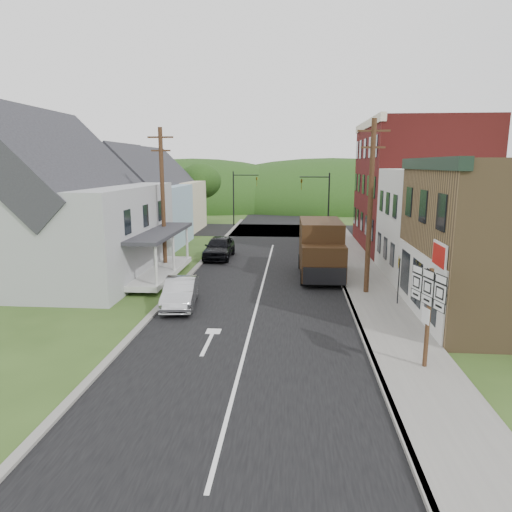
% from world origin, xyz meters
% --- Properties ---
extents(ground, '(120.00, 120.00, 0.00)m').
position_xyz_m(ground, '(0.00, 0.00, 0.00)').
color(ground, '#2D4719').
rests_on(ground, ground).
extents(road, '(9.00, 90.00, 0.02)m').
position_xyz_m(road, '(0.00, 10.00, 0.00)').
color(road, black).
rests_on(road, ground).
extents(cross_road, '(60.00, 9.00, 0.02)m').
position_xyz_m(cross_road, '(0.00, 27.00, 0.00)').
color(cross_road, black).
rests_on(cross_road, ground).
extents(sidewalk_right, '(2.80, 55.00, 0.15)m').
position_xyz_m(sidewalk_right, '(5.90, 8.00, 0.07)').
color(sidewalk_right, slate).
rests_on(sidewalk_right, ground).
extents(curb_right, '(0.20, 55.00, 0.15)m').
position_xyz_m(curb_right, '(4.55, 8.00, 0.07)').
color(curb_right, slate).
rests_on(curb_right, ground).
extents(curb_left, '(0.30, 55.00, 0.12)m').
position_xyz_m(curb_left, '(-4.65, 8.00, 0.06)').
color(curb_left, slate).
rests_on(curb_left, ground).
extents(storefront_white, '(8.00, 7.00, 6.50)m').
position_xyz_m(storefront_white, '(11.30, 7.50, 3.25)').
color(storefront_white, silver).
rests_on(storefront_white, ground).
extents(storefront_red, '(8.00, 12.00, 10.00)m').
position_xyz_m(storefront_red, '(11.30, 17.00, 5.00)').
color(storefront_red, maroon).
rests_on(storefront_red, ground).
extents(house_gray, '(10.20, 12.24, 8.35)m').
position_xyz_m(house_gray, '(-12.00, 6.00, 4.23)').
color(house_gray, '#AFB0B4').
rests_on(house_gray, ground).
extents(house_blue, '(7.14, 8.16, 7.28)m').
position_xyz_m(house_blue, '(-11.00, 17.00, 3.69)').
color(house_blue, '#97BACE').
rests_on(house_blue, ground).
extents(house_cream, '(7.14, 8.16, 7.28)m').
position_xyz_m(house_cream, '(-11.50, 26.00, 3.69)').
color(house_cream, beige).
rests_on(house_cream, ground).
extents(utility_pole_right, '(1.60, 0.26, 9.00)m').
position_xyz_m(utility_pole_right, '(5.60, 3.50, 4.66)').
color(utility_pole_right, '#472D19').
rests_on(utility_pole_right, ground).
extents(utility_pole_left, '(1.60, 0.26, 9.00)m').
position_xyz_m(utility_pole_left, '(-6.50, 8.00, 4.66)').
color(utility_pole_left, '#472D19').
rests_on(utility_pole_left, ground).
extents(traffic_signal_right, '(2.87, 0.20, 6.00)m').
position_xyz_m(traffic_signal_right, '(4.30, 23.50, 3.76)').
color(traffic_signal_right, black).
rests_on(traffic_signal_right, ground).
extents(traffic_signal_left, '(2.87, 0.20, 6.00)m').
position_xyz_m(traffic_signal_left, '(-4.30, 30.50, 3.76)').
color(traffic_signal_left, black).
rests_on(traffic_signal_left, ground).
extents(tree_left_b, '(4.80, 4.80, 6.94)m').
position_xyz_m(tree_left_b, '(-17.00, 12.00, 4.88)').
color(tree_left_b, '#382616').
rests_on(tree_left_b, ground).
extents(tree_left_c, '(5.80, 5.80, 8.41)m').
position_xyz_m(tree_left_c, '(-19.00, 20.00, 5.94)').
color(tree_left_c, '#382616').
rests_on(tree_left_c, ground).
extents(tree_left_d, '(4.80, 4.80, 6.94)m').
position_xyz_m(tree_left_d, '(-9.00, 32.00, 4.88)').
color(tree_left_d, '#382616').
rests_on(tree_left_d, ground).
extents(forested_ridge, '(90.00, 30.00, 16.00)m').
position_xyz_m(forested_ridge, '(0.00, 55.00, 0.00)').
color(forested_ridge, '#19320F').
rests_on(forested_ridge, ground).
extents(silver_sedan, '(1.91, 4.26, 1.36)m').
position_xyz_m(silver_sedan, '(-3.68, 0.67, 0.68)').
color(silver_sedan, '#ACADB1').
rests_on(silver_sedan, ground).
extents(dark_sedan, '(1.96, 4.73, 1.60)m').
position_xyz_m(dark_sedan, '(-3.68, 12.25, 0.80)').
color(dark_sedan, black).
rests_on(dark_sedan, ground).
extents(delivery_van, '(2.62, 6.14, 3.41)m').
position_xyz_m(delivery_van, '(3.39, 7.22, 1.72)').
color(delivery_van, black).
rests_on(delivery_van, ground).
extents(route_sign_cluster, '(0.59, 1.86, 3.36)m').
position_xyz_m(route_sign_cluster, '(6.12, -5.56, 2.33)').
color(route_sign_cluster, '#472D19').
rests_on(route_sign_cluster, sidewalk_right).
extents(warning_sign, '(0.19, 0.64, 2.37)m').
position_xyz_m(warning_sign, '(6.78, 1.54, 1.67)').
color(warning_sign, black).
rests_on(warning_sign, sidewalk_right).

